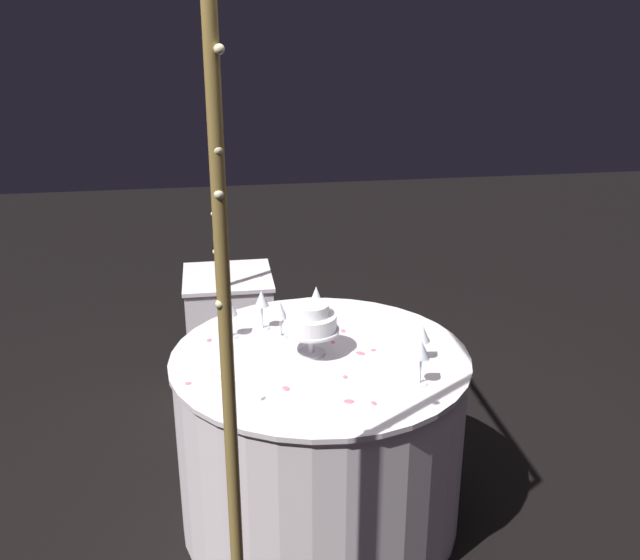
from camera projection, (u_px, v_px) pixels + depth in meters
name	position (u px, v px, depth m)	size (l,w,h in m)	color
ground_plane	(320.00, 514.00, 3.19)	(12.00, 12.00, 0.00)	black
decorative_arch	(214.00, 162.00, 2.58)	(1.84, 0.06, 2.46)	olive
main_table	(320.00, 438.00, 3.05)	(1.19, 1.19, 0.77)	white
side_table	(230.00, 338.00, 3.99)	(0.46, 0.46, 0.73)	white
tiered_cake	(311.00, 321.00, 2.88)	(0.22, 0.22, 0.21)	silver
wine_glass_0	(423.00, 336.00, 2.84)	(0.06, 0.06, 0.14)	silver
wine_glass_1	(316.00, 296.00, 3.22)	(0.06, 0.06, 0.15)	silver
wine_glass_2	(421.00, 352.00, 2.65)	(0.06, 0.06, 0.17)	silver
wine_glass_3	(262.00, 300.00, 3.10)	(0.06, 0.06, 0.18)	silver
wine_glass_4	(230.00, 309.00, 3.03)	(0.06, 0.06, 0.17)	silver
wine_glass_5	(280.00, 312.00, 3.04)	(0.06, 0.06, 0.16)	silver
cake_knife	(239.00, 387.00, 2.67)	(0.24, 0.20, 0.01)	silver
rose_petal_0	(286.00, 388.00, 2.66)	(0.04, 0.02, 0.00)	#EA6B84
rose_petal_1	(343.00, 331.00, 3.12)	(0.03, 0.02, 0.00)	#EA6B84
rose_petal_2	(333.00, 342.00, 3.02)	(0.03, 0.02, 0.00)	#EA6B84
rose_petal_3	(298.00, 321.00, 3.21)	(0.03, 0.02, 0.00)	#EA6B84
rose_petal_4	(427.00, 339.00, 3.04)	(0.02, 0.02, 0.00)	#EA6B84
rose_petal_5	(345.00, 377.00, 2.74)	(0.03, 0.02, 0.00)	#EA6B84
rose_petal_6	(305.00, 309.00, 3.34)	(0.03, 0.02, 0.00)	#EA6B84
rose_petal_7	(298.00, 310.00, 3.32)	(0.04, 0.03, 0.00)	#EA6B84
rose_petal_8	(295.00, 329.00, 3.14)	(0.03, 0.02, 0.00)	#EA6B84
rose_petal_9	(324.00, 328.00, 3.15)	(0.04, 0.03, 0.00)	#EA6B84
rose_petal_10	(374.00, 403.00, 2.57)	(0.03, 0.02, 0.00)	#EA6B84
rose_petal_11	(373.00, 350.00, 2.95)	(0.02, 0.02, 0.00)	#EA6B84
rose_petal_12	(209.00, 340.00, 3.04)	(0.03, 0.02, 0.00)	#EA6B84
rose_petal_13	(188.00, 383.00, 2.70)	(0.02, 0.02, 0.00)	#EA6B84
rose_petal_14	(360.00, 353.00, 2.92)	(0.04, 0.03, 0.00)	#EA6B84
rose_petal_15	(349.00, 401.00, 2.58)	(0.04, 0.03, 0.00)	#EA6B84
rose_petal_16	(281.00, 313.00, 3.30)	(0.03, 0.02, 0.00)	#EA6B84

